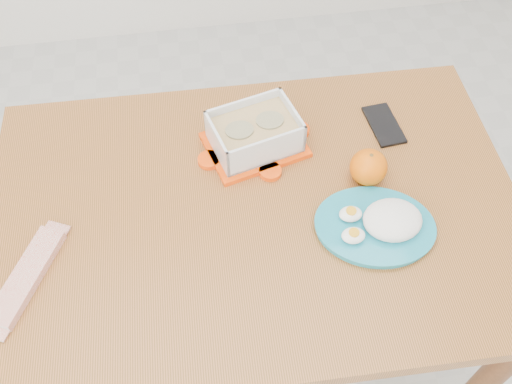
{
  "coord_description": "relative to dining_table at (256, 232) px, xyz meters",
  "views": [
    {
      "loc": [
        -0.07,
        -0.59,
        1.79
      ],
      "look_at": [
        0.04,
        0.12,
        0.81
      ],
      "focal_mm": 40.0,
      "sensor_mm": 36.0,
      "label": 1
    }
  ],
  "objects": [
    {
      "name": "ground",
      "position": [
        -0.04,
        -0.12,
        -0.65
      ],
      "size": [
        3.5,
        3.5,
        0.0
      ],
      "primitive_type": "plane",
      "color": "#B7B7B2",
      "rests_on": "ground"
    },
    {
      "name": "dining_table",
      "position": [
        0.0,
        0.0,
        0.0
      ],
      "size": [
        1.2,
        0.81,
        0.75
      ],
      "rotation": [
        0.0,
        0.0,
        -0.02
      ],
      "color": "#A8602F",
      "rests_on": "ground"
    },
    {
      "name": "food_container",
      "position": [
        0.02,
        0.18,
        0.15
      ],
      "size": [
        0.26,
        0.22,
        0.09
      ],
      "rotation": [
        0.0,
        0.0,
        0.26
      ],
      "color": "#FF4707",
      "rests_on": "dining_table"
    },
    {
      "name": "orange_fruit",
      "position": [
        0.26,
        0.04,
        0.14
      ],
      "size": [
        0.08,
        0.08,
        0.08
      ],
      "primitive_type": "sphere",
      "color": "#E84904",
      "rests_on": "dining_table"
    },
    {
      "name": "rice_plate",
      "position": [
        0.25,
        -0.09,
        0.12
      ],
      "size": [
        0.31,
        0.31,
        0.07
      ],
      "rotation": [
        0.0,
        0.0,
        -0.24
      ],
      "color": "teal",
      "rests_on": "dining_table"
    },
    {
      "name": "candy_bar",
      "position": [
        -0.48,
        -0.1,
        0.11
      ],
      "size": [
        0.15,
        0.23,
        0.02
      ],
      "primitive_type": "cube",
      "rotation": [
        0.0,
        0.0,
        1.12
      ],
      "color": "#B72509",
      "rests_on": "dining_table"
    },
    {
      "name": "smartphone",
      "position": [
        0.35,
        0.19,
        0.1
      ],
      "size": [
        0.08,
        0.14,
        0.01
      ],
      "primitive_type": "cube",
      "rotation": [
        0.0,
        0.0,
        0.09
      ],
      "color": "black",
      "rests_on": "dining_table"
    }
  ]
}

